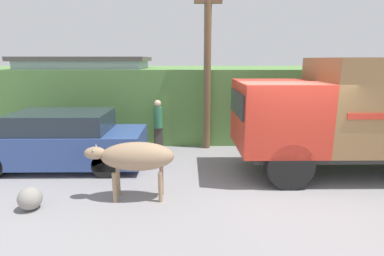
{
  "coord_description": "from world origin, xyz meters",
  "views": [
    {
      "loc": [
        -2.49,
        -6.56,
        3.05
      ],
      "look_at": [
        -2.4,
        0.4,
        1.45
      ],
      "focal_mm": 28.0,
      "sensor_mm": 36.0,
      "label": 1
    }
  ],
  "objects_px": {
    "brown_cow": "(135,157)",
    "cargo_truck": "(374,111)",
    "utility_pole": "(207,65)",
    "roadside_rock": "(30,198)",
    "parked_suv": "(60,141)",
    "pedestrian_on_hill": "(158,123)"
  },
  "relations": [
    {
      "from": "cargo_truck",
      "to": "pedestrian_on_hill",
      "type": "bearing_deg",
      "value": 162.92
    },
    {
      "from": "cargo_truck",
      "to": "pedestrian_on_hill",
      "type": "xyz_separation_m",
      "value": [
        -5.87,
        2.12,
        -0.76
      ]
    },
    {
      "from": "cargo_truck",
      "to": "pedestrian_on_hill",
      "type": "relative_size",
      "value": 3.94
    },
    {
      "from": "cargo_truck",
      "to": "utility_pole",
      "type": "relative_size",
      "value": 1.25
    },
    {
      "from": "brown_cow",
      "to": "parked_suv",
      "type": "relative_size",
      "value": 0.41
    },
    {
      "from": "cargo_truck",
      "to": "roadside_rock",
      "type": "distance_m",
      "value": 8.5
    },
    {
      "from": "roadside_rock",
      "to": "utility_pole",
      "type": "bearing_deg",
      "value": 48.4
    },
    {
      "from": "parked_suv",
      "to": "pedestrian_on_hill",
      "type": "height_order",
      "value": "pedestrian_on_hill"
    },
    {
      "from": "utility_pole",
      "to": "roadside_rock",
      "type": "relative_size",
      "value": 11.39
    },
    {
      "from": "brown_cow",
      "to": "roadside_rock",
      "type": "height_order",
      "value": "brown_cow"
    },
    {
      "from": "brown_cow",
      "to": "utility_pole",
      "type": "xyz_separation_m",
      "value": [
        1.8,
        3.94,
        1.88
      ]
    },
    {
      "from": "parked_suv",
      "to": "roadside_rock",
      "type": "bearing_deg",
      "value": -85.32
    },
    {
      "from": "cargo_truck",
      "to": "utility_pole",
      "type": "height_order",
      "value": "utility_pole"
    },
    {
      "from": "parked_suv",
      "to": "pedestrian_on_hill",
      "type": "relative_size",
      "value": 2.72
    },
    {
      "from": "brown_cow",
      "to": "cargo_truck",
      "type": "bearing_deg",
      "value": 11.53
    },
    {
      "from": "utility_pole",
      "to": "brown_cow",
      "type": "bearing_deg",
      "value": -114.55
    },
    {
      "from": "brown_cow",
      "to": "roadside_rock",
      "type": "distance_m",
      "value": 2.3
    },
    {
      "from": "utility_pole",
      "to": "roadside_rock",
      "type": "distance_m",
      "value": 6.46
    },
    {
      "from": "brown_cow",
      "to": "utility_pole",
      "type": "distance_m",
      "value": 4.72
    },
    {
      "from": "brown_cow",
      "to": "parked_suv",
      "type": "distance_m",
      "value": 3.21
    },
    {
      "from": "brown_cow",
      "to": "roadside_rock",
      "type": "xyz_separation_m",
      "value": [
        -2.12,
        -0.48,
        -0.73
      ]
    },
    {
      "from": "pedestrian_on_hill",
      "to": "roadside_rock",
      "type": "height_order",
      "value": "pedestrian_on_hill"
    }
  ]
}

